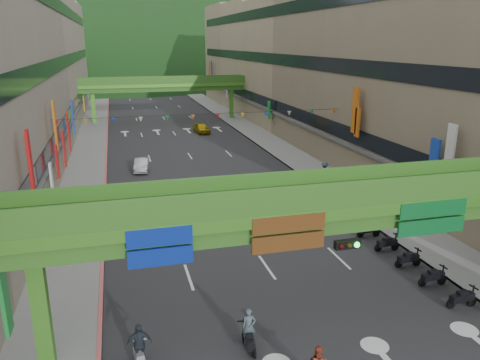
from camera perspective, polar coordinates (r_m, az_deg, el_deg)
road_slab at (r=62.70m, az=-7.56°, el=4.99°), size 18.00×140.00×0.02m
sidewalk_left at (r=62.30m, az=-17.66°, el=4.34°), size 4.00×140.00×0.15m
sidewalk_right at (r=64.96m, az=2.14°, el=5.59°), size 4.00×140.00×0.15m
curb_left at (r=62.22m, az=-15.92°, el=4.49°), size 0.20×140.00×0.18m
curb_right at (r=64.44m, az=0.51°, el=5.52°), size 0.20×140.00×0.18m
building_row_left at (r=62.07m, az=-25.92°, el=12.21°), size 12.80×95.00×19.00m
building_row_right at (r=66.60m, az=8.96°, el=13.81°), size 12.80×95.00×19.00m
overpass_near at (r=19.85m, az=12.10°, el=-5.11°), size 28.00×12.27×7.10m
overpass_far at (r=76.69m, az=-9.23°, el=11.09°), size 28.00×2.20×7.10m
hill_left at (r=171.58m, az=-17.65°, el=11.64°), size 168.00×140.00×112.00m
hill_right at (r=194.15m, az=-5.29°, el=12.81°), size 208.00×176.00×128.00m
bunting_string at (r=42.19m, az=-4.23°, el=7.71°), size 26.00×0.36×0.47m
scooter_rider_near at (r=20.34m, az=1.09°, el=-17.99°), size 0.66×1.60×1.90m
scooter_rider_left at (r=19.52m, az=-12.19°, el=-19.41°), size 1.07×1.60×2.11m
scooter_rider_far at (r=32.98m, az=-6.97°, el=-3.57°), size 0.99×1.60×2.21m
parked_scooter_row at (r=28.66m, az=19.82°, el=-9.00°), size 1.60×9.37×1.08m
car_silver at (r=47.51m, az=-11.91°, el=1.82°), size 1.77×3.90×1.24m
car_yellow at (r=66.44m, az=-4.72°, el=6.34°), size 2.12×4.27×1.40m
pedestrian_red at (r=35.63m, az=19.67°, el=-3.54°), size 0.75×0.59×1.53m
pedestrian_blue at (r=42.82m, az=10.25°, el=0.74°), size 0.94×0.66×1.88m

